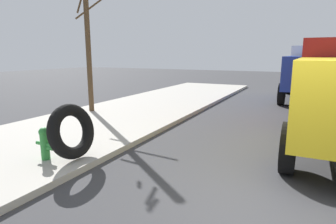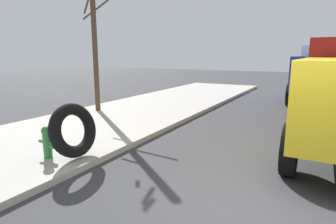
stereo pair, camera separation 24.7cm
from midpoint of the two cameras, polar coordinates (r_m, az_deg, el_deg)
sidewalk_curb at (r=8.21m, az=-31.61°, el=-7.32°), size 36.00×5.00×0.15m
fire_hydrant at (r=7.00m, az=-24.58°, el=-5.62°), size 0.22×0.50×0.75m
loose_tire at (r=6.75m, az=-19.87°, el=-3.71°), size 1.27×0.59×1.29m
dump_truck_blue at (r=17.43m, az=26.80°, el=7.45°), size 7.04×2.88×3.00m
bare_tree at (r=12.22m, az=-16.64°, el=14.58°), size 1.59×1.24×6.03m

